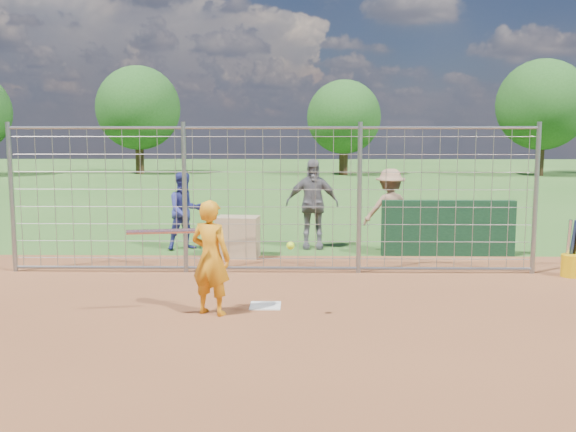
{
  "coord_description": "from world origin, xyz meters",
  "views": [
    {
      "loc": [
        0.47,
        -8.93,
        2.42
      ],
      "look_at": [
        0.3,
        0.8,
        1.15
      ],
      "focal_mm": 40.0,
      "sensor_mm": 36.0,
      "label": 1
    }
  ],
  "objects_px": {
    "equipment_bin": "(238,237)",
    "bystander_c": "(390,210)",
    "bystander_a": "(185,211)",
    "bystander_b": "(312,204)",
    "bucket_with_bats": "(571,263)",
    "batter": "(211,258)"
  },
  "relations": [
    {
      "from": "bystander_c",
      "to": "equipment_bin",
      "type": "height_order",
      "value": "bystander_c"
    },
    {
      "from": "batter",
      "to": "bystander_b",
      "type": "relative_size",
      "value": 0.82
    },
    {
      "from": "batter",
      "to": "bystander_a",
      "type": "height_order",
      "value": "bystander_a"
    },
    {
      "from": "bystander_c",
      "to": "equipment_bin",
      "type": "relative_size",
      "value": 2.11
    },
    {
      "from": "bystander_c",
      "to": "bucket_with_bats",
      "type": "distance_m",
      "value": 3.67
    },
    {
      "from": "bystander_b",
      "to": "bucket_with_bats",
      "type": "distance_m",
      "value": 5.1
    },
    {
      "from": "batter",
      "to": "equipment_bin",
      "type": "bearing_deg",
      "value": -66.78
    },
    {
      "from": "bystander_b",
      "to": "bucket_with_bats",
      "type": "xyz_separation_m",
      "value": [
        4.32,
        -2.62,
        -0.69
      ]
    },
    {
      "from": "bystander_a",
      "to": "batter",
      "type": "bearing_deg",
      "value": -105.42
    },
    {
      "from": "bystander_c",
      "to": "equipment_bin",
      "type": "bearing_deg",
      "value": 3.73
    },
    {
      "from": "batter",
      "to": "bystander_c",
      "type": "height_order",
      "value": "bystander_c"
    },
    {
      "from": "batter",
      "to": "bystander_c",
      "type": "relative_size",
      "value": 0.91
    },
    {
      "from": "bystander_b",
      "to": "bystander_c",
      "type": "distance_m",
      "value": 1.61
    },
    {
      "from": "equipment_bin",
      "to": "bucket_with_bats",
      "type": "height_order",
      "value": "bucket_with_bats"
    },
    {
      "from": "bystander_c",
      "to": "equipment_bin",
      "type": "xyz_separation_m",
      "value": [
        -3.05,
        -0.75,
        -0.44
      ]
    },
    {
      "from": "batter",
      "to": "bucket_with_bats",
      "type": "bearing_deg",
      "value": -134.91
    },
    {
      "from": "batter",
      "to": "bystander_c",
      "type": "bearing_deg",
      "value": -99.8
    },
    {
      "from": "bystander_a",
      "to": "bystander_b",
      "type": "relative_size",
      "value": 0.86
    },
    {
      "from": "bystander_b",
      "to": "bucket_with_bats",
      "type": "height_order",
      "value": "bystander_b"
    },
    {
      "from": "bystander_a",
      "to": "equipment_bin",
      "type": "height_order",
      "value": "bystander_a"
    },
    {
      "from": "bystander_a",
      "to": "bucket_with_bats",
      "type": "height_order",
      "value": "bystander_a"
    },
    {
      "from": "equipment_bin",
      "to": "bystander_c",
      "type": "bearing_deg",
      "value": 19.65
    }
  ]
}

